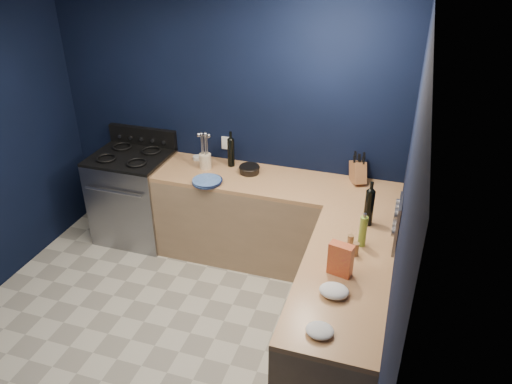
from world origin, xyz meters
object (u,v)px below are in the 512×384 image
at_px(knife_block, 358,172).
at_px(utensil_crock, 205,161).
at_px(plate_stack, 207,181).
at_px(crouton_bag, 341,259).
at_px(gas_range, 135,198).

bearing_deg(knife_block, utensil_crock, 160.71).
bearing_deg(knife_block, plate_stack, 173.20).
relative_size(knife_block, crouton_bag, 0.83).
height_order(utensil_crock, crouton_bag, crouton_bag).
distance_m(gas_range, knife_block, 2.34).
relative_size(gas_range, knife_block, 4.59).
relative_size(gas_range, utensil_crock, 6.25).
bearing_deg(gas_range, plate_stack, -13.21).
xyz_separation_m(gas_range, utensil_crock, (0.80, 0.07, 0.51)).
height_order(gas_range, plate_stack, plate_stack).
relative_size(plate_stack, knife_block, 1.35).
xyz_separation_m(gas_range, knife_block, (2.26, 0.22, 0.54)).
xyz_separation_m(gas_range, crouton_bag, (2.33, -1.18, 0.56)).
distance_m(gas_range, utensil_crock, 0.96).
bearing_deg(crouton_bag, gas_range, 166.11).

